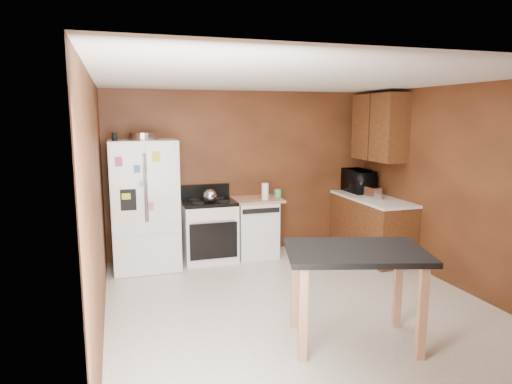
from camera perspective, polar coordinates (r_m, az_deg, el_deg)
name	(u,v)px	position (r m, az deg, el deg)	size (l,w,h in m)	color
floor	(299,305)	(5.36, 5.34, -13.87)	(4.50, 4.50, 0.00)	white
ceiling	(302,79)	(4.93, 5.80, 13.86)	(4.50, 4.50, 0.00)	white
wall_back	(244,173)	(7.10, -1.46, 2.44)	(4.20, 4.20, 0.00)	brown
wall_front	(439,257)	(3.10, 21.94, -7.51)	(4.20, 4.20, 0.00)	brown
wall_left	(97,208)	(4.62, -19.25, -1.90)	(4.50, 4.50, 0.00)	brown
wall_right	(459,188)	(6.11, 24.04, 0.48)	(4.50, 4.50, 0.00)	brown
roasting_pan	(143,136)	(6.44, -13.90, 6.80)	(0.39, 0.39, 0.10)	silver
pen_cup	(115,137)	(6.29, -17.27, 6.64)	(0.07, 0.07, 0.11)	black
kettle	(210,196)	(6.52, -5.78, -0.48)	(0.19, 0.19, 0.19)	silver
paper_towel	(265,191)	(6.78, 1.15, 0.08)	(0.10, 0.10, 0.24)	white
green_canister	(278,193)	(7.03, 2.74, -0.11)	(0.11, 0.11, 0.12)	#43AE63
toaster	(373,193)	(7.00, 14.39, -0.12)	(0.15, 0.24, 0.17)	silver
microwave	(358,182)	(7.57, 12.67, 1.26)	(0.60, 0.41, 0.33)	black
refrigerator	(145,205)	(6.52, -13.74, -1.57)	(0.90, 0.80, 1.80)	white
gas_range	(209,230)	(6.79, -5.91, -4.71)	(0.76, 0.68, 1.10)	white
dishwasher	(255,226)	(6.98, -0.13, -4.33)	(0.78, 0.63, 0.89)	white
right_cabinets	(374,196)	(7.19, 14.52, -0.53)	(0.63, 1.58, 2.45)	brown
island	(355,264)	(4.36, 12.31, -8.74)	(1.44, 1.15, 0.91)	black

